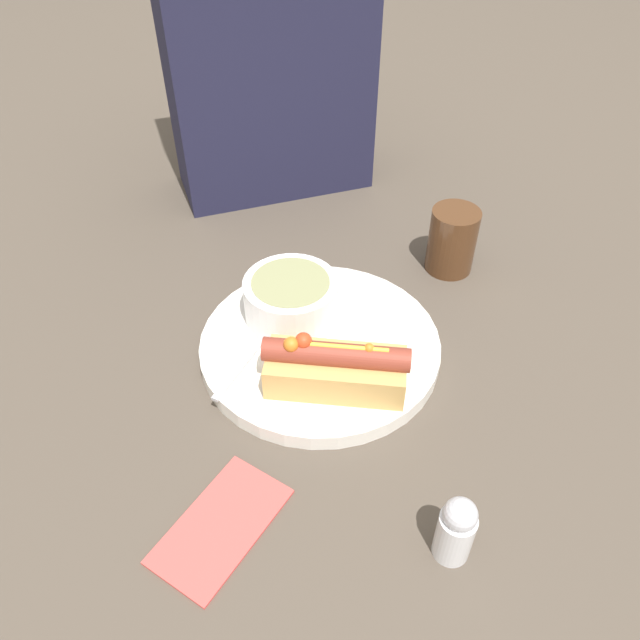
{
  "coord_description": "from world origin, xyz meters",
  "views": [
    {
      "loc": [
        -0.16,
        -0.47,
        0.51
      ],
      "look_at": [
        0.0,
        0.0,
        0.05
      ],
      "focal_mm": 35.0,
      "sensor_mm": 36.0,
      "label": 1
    }
  ],
  "objects_px": {
    "hot_dog": "(335,367)",
    "salt_shaker": "(456,529)",
    "soup_bowl": "(291,298)",
    "spoon": "(267,333)",
    "seated_diner": "(265,5)",
    "drinking_glass": "(452,240)"
  },
  "relations": [
    {
      "from": "hot_dog",
      "to": "salt_shaker",
      "type": "relative_size",
      "value": 2.07
    },
    {
      "from": "soup_bowl",
      "to": "spoon",
      "type": "distance_m",
      "value": 0.05
    },
    {
      "from": "hot_dog",
      "to": "salt_shaker",
      "type": "distance_m",
      "value": 0.2
    },
    {
      "from": "soup_bowl",
      "to": "seated_diner",
      "type": "distance_m",
      "value": 0.4
    },
    {
      "from": "spoon",
      "to": "seated_diner",
      "type": "xyz_separation_m",
      "value": [
        0.11,
        0.35,
        0.24
      ]
    },
    {
      "from": "hot_dog",
      "to": "soup_bowl",
      "type": "relative_size",
      "value": 1.43
    },
    {
      "from": "seated_diner",
      "to": "hot_dog",
      "type": "bearing_deg",
      "value": -97.56
    },
    {
      "from": "spoon",
      "to": "drinking_glass",
      "type": "distance_m",
      "value": 0.28
    },
    {
      "from": "seated_diner",
      "to": "salt_shaker",
      "type": "bearing_deg",
      "value": -92.05
    },
    {
      "from": "spoon",
      "to": "seated_diner",
      "type": "distance_m",
      "value": 0.44
    },
    {
      "from": "hot_dog",
      "to": "seated_diner",
      "type": "height_order",
      "value": "seated_diner"
    },
    {
      "from": "hot_dog",
      "to": "soup_bowl",
      "type": "xyz_separation_m",
      "value": [
        -0.01,
        0.11,
        0.0
      ]
    },
    {
      "from": "hot_dog",
      "to": "salt_shaker",
      "type": "bearing_deg",
      "value": -54.35
    },
    {
      "from": "soup_bowl",
      "to": "salt_shaker",
      "type": "distance_m",
      "value": 0.31
    },
    {
      "from": "drinking_glass",
      "to": "salt_shaker",
      "type": "xyz_separation_m",
      "value": [
        -0.18,
        -0.36,
        -0.01
      ]
    },
    {
      "from": "soup_bowl",
      "to": "seated_diner",
      "type": "bearing_deg",
      "value": 77.84
    },
    {
      "from": "hot_dog",
      "to": "spoon",
      "type": "distance_m",
      "value": 0.11
    },
    {
      "from": "drinking_glass",
      "to": "salt_shaker",
      "type": "bearing_deg",
      "value": -116.88
    },
    {
      "from": "soup_bowl",
      "to": "seated_diner",
      "type": "xyz_separation_m",
      "value": [
        0.07,
        0.33,
        0.21
      ]
    },
    {
      "from": "spoon",
      "to": "drinking_glass",
      "type": "height_order",
      "value": "drinking_glass"
    },
    {
      "from": "drinking_glass",
      "to": "salt_shaker",
      "type": "distance_m",
      "value": 0.4
    },
    {
      "from": "hot_dog",
      "to": "spoon",
      "type": "xyz_separation_m",
      "value": [
        -0.05,
        0.09,
        -0.02
      ]
    }
  ]
}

